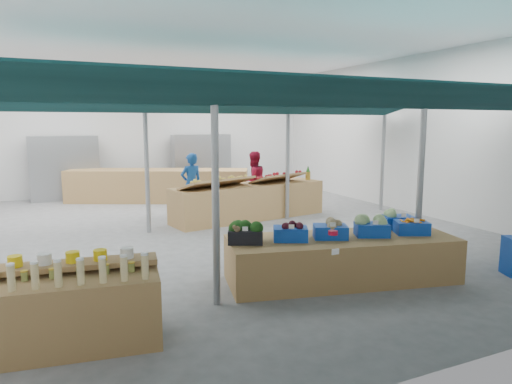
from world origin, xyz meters
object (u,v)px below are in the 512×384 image
bottle_shelf (78,307)px  vendor_left (191,184)px  fruit_counter (250,201)px  vendor_right (253,181)px  veg_counter (342,259)px

bottle_shelf → vendor_left: (3.21, 6.48, 0.39)m
fruit_counter → vendor_right: size_ratio=2.50×
bottle_shelf → vendor_left: size_ratio=1.12×
bottle_shelf → vendor_right: bearing=60.7°
veg_counter → vendor_right: bearing=91.3°
fruit_counter → vendor_left: vendor_left is taller
vendor_left → vendor_right: size_ratio=1.00×
bottle_shelf → veg_counter: (3.83, 0.54, -0.09)m
veg_counter → vendor_left: 6.00m
vendor_left → vendor_right: bearing=170.2°
fruit_counter → vendor_right: vendor_right is taller
bottle_shelf → vendor_left: 7.25m
fruit_counter → vendor_left: size_ratio=2.50×
fruit_counter → veg_counter: bearing=-106.6°
vendor_right → veg_counter: bearing=69.0°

